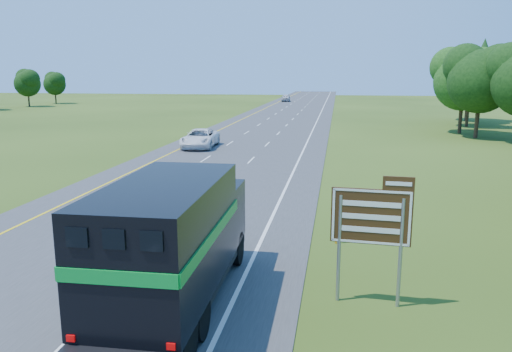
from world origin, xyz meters
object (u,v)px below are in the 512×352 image
Objects in this scene: horse_truck at (174,239)px; far_car at (286,98)px; white_suv at (200,138)px; exit_sign at (372,222)px.

horse_truck is 1.70× the size of far_car.
white_suv is at bearing -93.47° from far_car.
horse_truck is at bearing -78.71° from white_suv.
exit_sign reaches higher than horse_truck.
exit_sign is at bearing -68.68° from white_suv.
exit_sign is (13.43, -29.68, 1.64)m from white_suv.
far_car is at bearing 101.50° from exit_sign.
horse_truck is at bearing -163.91° from exit_sign.
exit_sign is (5.56, 1.17, 0.43)m from horse_truck.
horse_truck reaches higher than white_suv.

